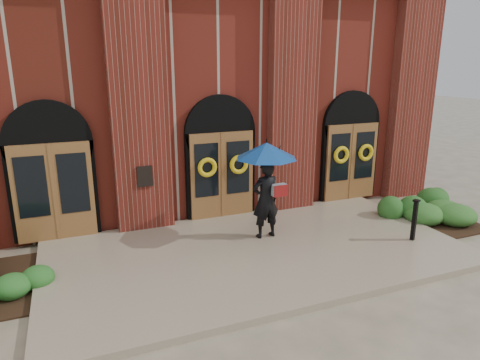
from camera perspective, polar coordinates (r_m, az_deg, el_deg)
ground at (r=10.53m, az=2.76°, el=-10.27°), size 90.00×90.00×0.00m
landing at (r=10.62m, az=2.42°, el=-9.58°), size 10.00×5.30×0.15m
church_building at (r=17.87m, az=-9.24°, el=11.85°), size 16.20×12.53×7.00m
man_with_umbrella at (r=10.77m, az=3.52°, el=1.09°), size 1.66×1.66×2.50m
metal_post at (r=11.77m, az=22.24°, el=-4.84°), size 0.19×0.19×1.08m
hedge_wall_right at (r=14.07m, az=21.06°, el=-3.02°), size 2.77×1.11×0.71m
hedge_front_left at (r=9.73m, az=-28.70°, el=-13.09°), size 1.30×1.11×0.46m
hedge_front_right at (r=13.72m, az=26.28°, el=-4.39°), size 1.61×1.38×0.57m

